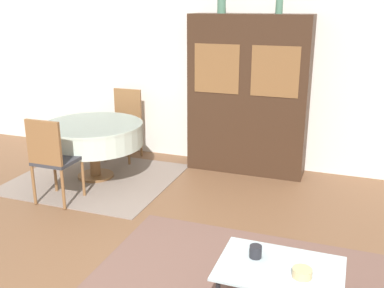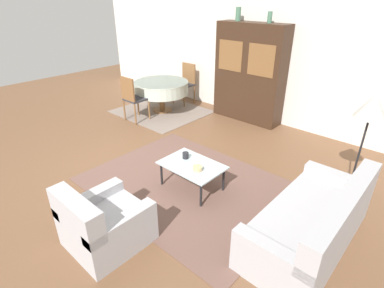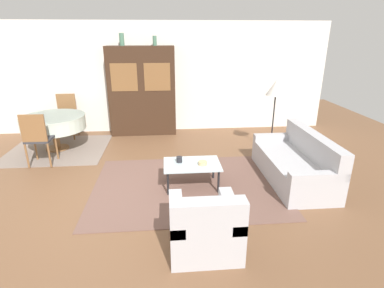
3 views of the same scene
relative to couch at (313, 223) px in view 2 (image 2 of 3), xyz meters
name	(u,v)px [view 2 (image 2 of 3)]	position (x,y,z in m)	size (l,w,h in m)	color
ground_plane	(122,168)	(-3.06, -0.49, -0.29)	(14.00, 14.00, 0.00)	brown
wall_back	(246,57)	(-3.06, 3.14, 1.06)	(10.00, 0.06, 2.70)	silver
area_rug	(189,185)	(-1.88, -0.09, -0.29)	(3.08, 2.33, 0.01)	brown
dining_rug	(162,111)	(-4.58, 1.82, -0.29)	(2.05, 1.84, 0.01)	gray
couch	(313,223)	(0.00, 0.00, 0.00)	(0.86, 1.90, 0.83)	#B2B2B7
armchair	(103,224)	(-1.79, -1.64, 0.00)	(0.80, 0.86, 0.80)	#B2B2B7
coffee_table	(192,167)	(-1.80, -0.10, 0.08)	(0.92, 0.63, 0.40)	black
display_cabinet	(249,74)	(-2.76, 2.86, 0.78)	(1.60, 0.46, 2.14)	#382316
dining_table	(161,88)	(-4.60, 1.87, 0.31)	(1.32, 1.32, 0.75)	brown
dining_chair_near	(132,96)	(-4.60, 0.99, 0.30)	(0.44, 0.44, 1.03)	brown
dining_chair_far	(186,81)	(-4.60, 2.76, 0.30)	(0.44, 0.44, 1.03)	brown
floor_lamp	(371,111)	(0.03, 1.33, 1.02)	(0.40, 0.40, 1.54)	black
cup	(186,155)	(-2.00, -0.02, 0.17)	(0.10, 0.10, 0.10)	#232328
bowl	(198,168)	(-1.63, -0.16, 0.15)	(0.14, 0.14, 0.06)	tan
vase_tall	(238,14)	(-3.16, 2.86, 1.98)	(0.11, 0.11, 0.28)	#4C7A60
vase_short	(270,17)	(-2.41, 2.86, 1.95)	(0.09, 0.09, 0.22)	#4C7A60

